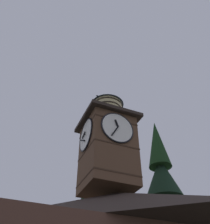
# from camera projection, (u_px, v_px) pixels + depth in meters

# --- Properties ---
(clock_tower) EXTENTS (3.73, 3.73, 7.84)m
(clock_tower) POSITION_uv_depth(u_px,v_px,m) (107.00, 142.00, 17.76)
(clock_tower) COLOR brown
(clock_tower) RESTS_ON building_main
(flying_bird_high) EXTENTS (0.54, 0.40, 0.11)m
(flying_bird_high) POSITION_uv_depth(u_px,v_px,m) (98.00, 97.00, 24.71)
(flying_bird_high) COLOR black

